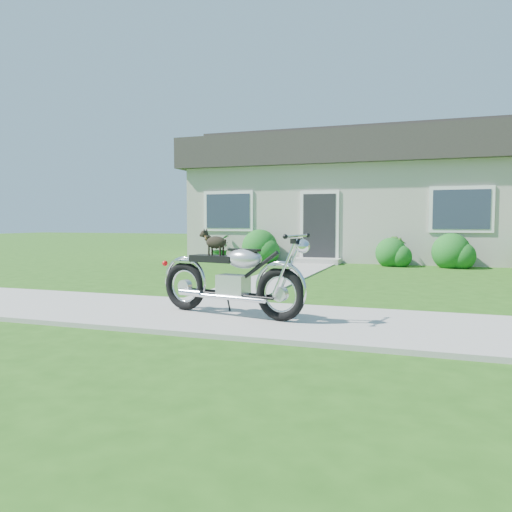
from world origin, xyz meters
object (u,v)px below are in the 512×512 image
(potted_plant_left, at_px, (219,248))
(potted_plant_right, at_px, (397,251))
(motorcycle_with_dog, at_px, (233,278))
(house, at_px, (379,196))

(potted_plant_left, distance_m, potted_plant_right, 5.49)
(potted_plant_right, relative_size, motorcycle_with_dog, 0.39)
(house, relative_size, potted_plant_left, 15.31)
(house, bearing_deg, potted_plant_left, -143.47)
(potted_plant_left, bearing_deg, house, 36.53)
(potted_plant_right, distance_m, motorcycle_with_dog, 8.76)
(potted_plant_left, bearing_deg, potted_plant_right, 0.00)
(house, height_order, potted_plant_right, house)
(potted_plant_right, bearing_deg, house, 103.69)
(potted_plant_left, relative_size, potted_plant_right, 0.96)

